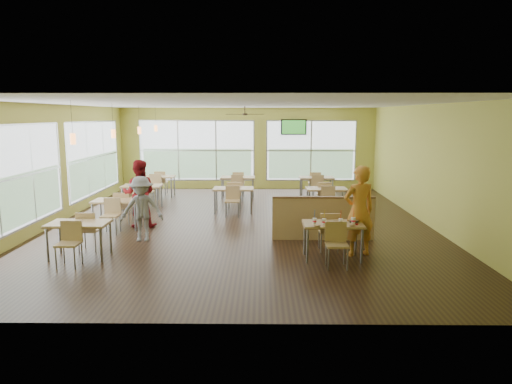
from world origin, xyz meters
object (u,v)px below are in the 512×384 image
main_table (333,229)px  man_plaid (359,211)px  food_basket (354,221)px  half_wall_divider (323,218)px

main_table → man_plaid: 0.70m
man_plaid → food_basket: man_plaid is taller
half_wall_divider → man_plaid: bearing=-64.4°
man_plaid → food_basket: (-0.14, -0.19, -0.17)m
main_table → man_plaid: bearing=23.9°
half_wall_divider → man_plaid: 1.39m
main_table → half_wall_divider: 1.45m
half_wall_divider → food_basket: half_wall_divider is taller
food_basket → half_wall_divider: bearing=107.4°
half_wall_divider → man_plaid: man_plaid is taller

